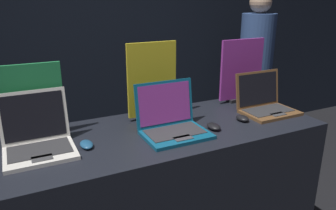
% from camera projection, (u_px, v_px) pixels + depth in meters
% --- Properties ---
extents(wall_back, '(8.00, 0.05, 2.80)m').
position_uv_depth(wall_back, '(91.00, 29.00, 3.32)').
color(wall_back, black).
rests_on(wall_back, ground_plane).
extents(display_counter, '(1.89, 0.73, 0.97)m').
position_uv_depth(display_counter, '(167.00, 198.00, 2.11)').
color(display_counter, black).
rests_on(display_counter, ground_plane).
extents(laptop_front, '(0.34, 0.32, 0.29)m').
position_uv_depth(laptop_front, '(38.00, 138.00, 1.67)').
color(laptop_front, silver).
rests_on(laptop_front, display_counter).
extents(mouse_front, '(0.07, 0.11, 0.03)m').
position_uv_depth(mouse_front, '(86.00, 144.00, 1.72)').
color(mouse_front, navy).
rests_on(mouse_front, display_counter).
extents(promo_stand_front, '(0.34, 0.07, 0.42)m').
position_uv_depth(promo_stand_front, '(31.00, 103.00, 1.78)').
color(promo_stand_front, black).
rests_on(promo_stand_front, display_counter).
extents(laptop_middle, '(0.37, 0.31, 0.29)m').
position_uv_depth(laptop_middle, '(172.00, 122.00, 1.88)').
color(laptop_middle, '#0F5170').
rests_on(laptop_middle, display_counter).
extents(mouse_middle, '(0.07, 0.11, 0.04)m').
position_uv_depth(mouse_middle, '(214.00, 126.00, 1.95)').
color(mouse_middle, black).
rests_on(mouse_middle, display_counter).
extents(promo_stand_middle, '(0.33, 0.07, 0.49)m').
position_uv_depth(promo_stand_middle, '(152.00, 83.00, 2.06)').
color(promo_stand_middle, black).
rests_on(promo_stand_middle, display_counter).
extents(laptop_back, '(0.36, 0.29, 0.26)m').
position_uv_depth(laptop_back, '(265.00, 103.00, 2.23)').
color(laptop_back, brown).
rests_on(laptop_back, display_counter).
extents(mouse_back, '(0.07, 0.10, 0.04)m').
position_uv_depth(mouse_back, '(242.00, 118.00, 2.08)').
color(mouse_back, black).
rests_on(mouse_back, display_counter).
extents(promo_stand_back, '(0.36, 0.07, 0.46)m').
position_uv_depth(promo_stand_back, '(241.00, 72.00, 2.41)').
color(promo_stand_back, black).
rests_on(promo_stand_back, display_counter).
extents(person_bystander, '(0.34, 0.34, 1.78)m').
position_uv_depth(person_bystander, '(254.00, 78.00, 3.37)').
color(person_bystander, '#282833').
rests_on(person_bystander, ground_plane).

